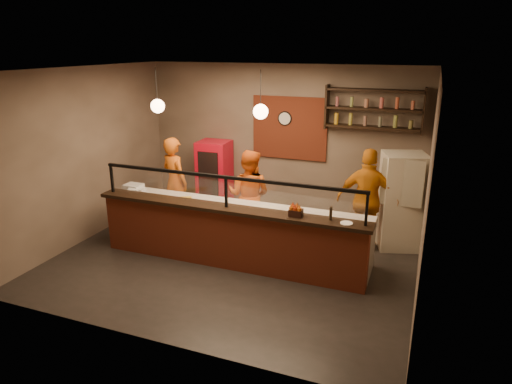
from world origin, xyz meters
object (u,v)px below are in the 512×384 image
at_px(pizza_dough, 264,211).
at_px(pepper_mill, 331,214).
at_px(cook_left, 175,182).
at_px(cook_mid, 249,195).
at_px(condiment_caddy, 296,213).
at_px(wall_clock, 285,118).
at_px(red_cooler, 215,176).
at_px(fridge, 401,201).
at_px(cook_right, 368,200).

xyz_separation_m(pizza_dough, pepper_mill, (1.20, -0.40, 0.25)).
height_order(cook_left, cook_mid, cook_left).
xyz_separation_m(cook_left, pepper_mill, (3.47, -1.32, 0.25)).
relative_size(pizza_dough, condiment_caddy, 2.78).
bearing_deg(cook_mid, wall_clock, -98.34).
bearing_deg(red_cooler, fridge, -10.79).
bearing_deg(pepper_mill, pizza_dough, 161.52).
height_order(wall_clock, condiment_caddy, wall_clock).
bearing_deg(pizza_dough, red_cooler, 133.39).
distance_m(cook_left, pizza_dough, 2.44).
relative_size(cook_left, pepper_mill, 8.99).
distance_m(cook_left, condiment_caddy, 3.24).
height_order(wall_clock, cook_left, wall_clock).
xyz_separation_m(wall_clock, cook_mid, (-0.20, -1.53, -1.23)).
bearing_deg(fridge, red_cooler, 154.46).
distance_m(wall_clock, cook_mid, 1.97).
bearing_deg(wall_clock, cook_left, -143.14).
bearing_deg(red_cooler, cook_mid, -45.44).
xyz_separation_m(red_cooler, pizza_dough, (1.90, -2.01, 0.12)).
bearing_deg(fridge, pepper_mill, -133.55).
height_order(cook_mid, pepper_mill, cook_mid).
distance_m(wall_clock, cook_left, 2.62).
relative_size(cook_mid, fridge, 0.99).
bearing_deg(fridge, cook_left, 169.38).
relative_size(cook_mid, red_cooler, 1.11).
bearing_deg(cook_left, cook_right, -153.19).
xyz_separation_m(fridge, pepper_mill, (-0.90, -1.83, 0.29)).
bearing_deg(pepper_mill, wall_clock, 120.36).
relative_size(cook_left, red_cooler, 1.17).
relative_size(cook_mid, pepper_mill, 8.53).
xyz_separation_m(cook_mid, fridge, (2.70, 0.63, 0.01)).
distance_m(cook_mid, pizza_dough, 0.99).
bearing_deg(cook_left, pizza_dough, -177.94).
bearing_deg(wall_clock, condiment_caddy, -68.85).
xyz_separation_m(wall_clock, cook_left, (-1.87, -1.40, -1.19)).
distance_m(cook_left, fridge, 4.40).
relative_size(condiment_caddy, pepper_mill, 0.99).
relative_size(wall_clock, cook_left, 0.16).
distance_m(cook_right, fridge, 0.65).
bearing_deg(cook_left, red_cooler, -84.08).
relative_size(cook_right, pizza_dough, 3.35).
bearing_deg(cook_mid, pizza_dough, 125.91).
relative_size(fridge, pepper_mill, 8.62).
bearing_deg(condiment_caddy, wall_clock, 111.15).
relative_size(cook_mid, cook_right, 0.93).
xyz_separation_m(red_cooler, condiment_caddy, (2.58, -2.45, 0.33)).
relative_size(wall_clock, pepper_mill, 1.48).
xyz_separation_m(cook_left, red_cooler, (0.36, 1.09, -0.13)).
bearing_deg(cook_right, condiment_caddy, 57.85).
relative_size(wall_clock, pizza_dough, 0.54).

